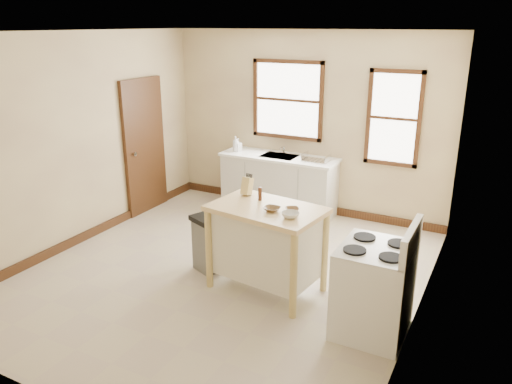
# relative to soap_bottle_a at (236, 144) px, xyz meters

# --- Properties ---
(floor) EXTENTS (5.00, 5.00, 0.00)m
(floor) POSITION_rel_soap_bottle_a_xyz_m (1.04, -2.12, -1.04)
(floor) COLOR #BDAB95
(floor) RESTS_ON ground
(ceiling) EXTENTS (5.00, 5.00, 0.00)m
(ceiling) POSITION_rel_soap_bottle_a_xyz_m (1.04, -2.12, 1.76)
(ceiling) COLOR white
(ceiling) RESTS_ON ground
(wall_back) EXTENTS (4.50, 0.04, 2.80)m
(wall_back) POSITION_rel_soap_bottle_a_xyz_m (1.04, 0.38, 0.36)
(wall_back) COLOR beige
(wall_back) RESTS_ON ground
(wall_left) EXTENTS (0.04, 5.00, 2.80)m
(wall_left) POSITION_rel_soap_bottle_a_xyz_m (-1.21, -2.12, 0.36)
(wall_left) COLOR beige
(wall_left) RESTS_ON ground
(wall_right) EXTENTS (0.04, 5.00, 2.80)m
(wall_right) POSITION_rel_soap_bottle_a_xyz_m (3.29, -2.12, 0.36)
(wall_right) COLOR beige
(wall_right) RESTS_ON ground
(window_main) EXTENTS (1.17, 0.06, 1.22)m
(window_main) POSITION_rel_soap_bottle_a_xyz_m (0.74, 0.36, 0.71)
(window_main) COLOR #331A0E
(window_main) RESTS_ON wall_back
(window_side) EXTENTS (0.77, 0.06, 1.37)m
(window_side) POSITION_rel_soap_bottle_a_xyz_m (2.39, 0.36, 0.56)
(window_side) COLOR #331A0E
(window_side) RESTS_ON wall_back
(door_left) EXTENTS (0.06, 0.90, 2.10)m
(door_left) POSITION_rel_soap_bottle_a_xyz_m (-1.17, -0.82, 0.01)
(door_left) COLOR #331A0E
(door_left) RESTS_ON ground
(baseboard_back) EXTENTS (4.50, 0.04, 0.12)m
(baseboard_back) POSITION_rel_soap_bottle_a_xyz_m (1.04, 0.35, -0.98)
(baseboard_back) COLOR #331A0E
(baseboard_back) RESTS_ON ground
(baseboard_left) EXTENTS (0.04, 5.00, 0.12)m
(baseboard_left) POSITION_rel_soap_bottle_a_xyz_m (-1.18, -2.12, -0.98)
(baseboard_left) COLOR #331A0E
(baseboard_left) RESTS_ON ground
(sink_counter) EXTENTS (1.86, 0.62, 0.92)m
(sink_counter) POSITION_rel_soap_bottle_a_xyz_m (0.74, 0.08, -0.58)
(sink_counter) COLOR beige
(sink_counter) RESTS_ON ground
(faucet) EXTENTS (0.03, 0.03, 0.22)m
(faucet) POSITION_rel_soap_bottle_a_xyz_m (0.74, 0.26, -0.01)
(faucet) COLOR silver
(faucet) RESTS_ON sink_counter
(soap_bottle_a) EXTENTS (0.12, 0.13, 0.25)m
(soap_bottle_a) POSITION_rel_soap_bottle_a_xyz_m (0.00, 0.00, 0.00)
(soap_bottle_a) COLOR #B2B2B2
(soap_bottle_a) RESTS_ON sink_counter
(soap_bottle_b) EXTENTS (0.12, 0.12, 0.21)m
(soap_bottle_b) POSITION_rel_soap_bottle_a_xyz_m (0.02, 0.04, -0.02)
(soap_bottle_b) COLOR #B2B2B2
(soap_bottle_b) RESTS_ON sink_counter
(dish_rack) EXTENTS (0.44, 0.37, 0.10)m
(dish_rack) POSITION_rel_soap_bottle_a_xyz_m (1.36, 0.05, -0.08)
(dish_rack) COLOR silver
(dish_rack) RESTS_ON sink_counter
(kitchen_island) EXTENTS (1.30, 0.93, 0.99)m
(kitchen_island) POSITION_rel_soap_bottle_a_xyz_m (1.66, -2.23, -0.55)
(kitchen_island) COLOR #ECBC8A
(kitchen_island) RESTS_ON ground
(knife_block) EXTENTS (0.11, 0.11, 0.20)m
(knife_block) POSITION_rel_soap_bottle_a_xyz_m (1.28, -1.97, 0.05)
(knife_block) COLOR tan
(knife_block) RESTS_ON kitchen_island
(pepper_grinder) EXTENTS (0.06, 0.06, 0.15)m
(pepper_grinder) POSITION_rel_soap_bottle_a_xyz_m (1.50, -2.07, 0.02)
(pepper_grinder) COLOR #472313
(pepper_grinder) RESTS_ON kitchen_island
(bowl_a) EXTENTS (0.18, 0.18, 0.04)m
(bowl_a) POSITION_rel_soap_bottle_a_xyz_m (1.77, -2.31, -0.03)
(bowl_a) COLOR brown
(bowl_a) RESTS_ON kitchen_island
(bowl_b) EXTENTS (0.20, 0.20, 0.04)m
(bowl_b) POSITION_rel_soap_bottle_a_xyz_m (1.95, -2.21, -0.04)
(bowl_b) COLOR brown
(bowl_b) RESTS_ON kitchen_island
(bowl_c) EXTENTS (0.21, 0.21, 0.06)m
(bowl_c) POSITION_rel_soap_bottle_a_xyz_m (2.01, -2.39, -0.02)
(bowl_c) COLOR silver
(bowl_c) RESTS_ON kitchen_island
(trash_bin) EXTENTS (0.45, 0.42, 0.70)m
(trash_bin) POSITION_rel_soap_bottle_a_xyz_m (0.83, -2.14, -0.70)
(trash_bin) COLOR #595957
(trash_bin) RESTS_ON ground
(gas_stove) EXTENTS (0.72, 0.73, 1.17)m
(gas_stove) POSITION_rel_soap_bottle_a_xyz_m (2.95, -2.50, -0.46)
(gas_stove) COLOR white
(gas_stove) RESTS_ON ground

